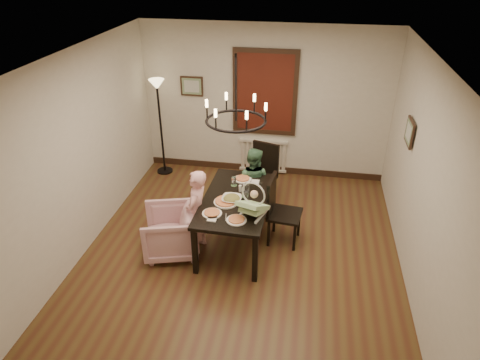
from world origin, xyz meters
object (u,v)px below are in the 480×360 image
(baby_bouncer, at_px, (253,204))
(floor_lamp, at_px, (161,129))
(dining_table, at_px, (236,203))
(chair_far, at_px, (260,176))
(seated_man, at_px, (253,188))
(chair_right, at_px, (285,211))
(elderly_woman, at_px, (197,218))
(armchair, at_px, (171,231))
(drinking_glass, at_px, (246,196))

(baby_bouncer, height_order, floor_lamp, floor_lamp)
(floor_lamp, bearing_deg, dining_table, -47.98)
(baby_bouncer, bearing_deg, chair_far, 111.40)
(seated_man, distance_m, baby_bouncer, 1.27)
(chair_right, xyz_separation_m, elderly_woman, (-1.21, -0.40, 0.00))
(baby_bouncer, bearing_deg, chair_right, 70.62)
(elderly_woman, distance_m, baby_bouncer, 0.91)
(chair_right, bearing_deg, baby_bouncer, 149.22)
(chair_right, bearing_deg, armchair, 115.16)
(drinking_glass, height_order, floor_lamp, floor_lamp)
(seated_man, xyz_separation_m, baby_bouncer, (0.17, -1.18, 0.45))
(baby_bouncer, height_order, drinking_glass, baby_bouncer)
(chair_right, bearing_deg, floor_lamp, 60.22)
(seated_man, height_order, baby_bouncer, baby_bouncer)
(dining_table, relative_size, chair_far, 1.57)
(chair_far, distance_m, baby_bouncer, 1.57)
(drinking_glass, bearing_deg, dining_table, 173.09)
(chair_far, relative_size, drinking_glass, 8.11)
(chair_far, relative_size, floor_lamp, 0.59)
(seated_man, bearing_deg, chair_right, 143.67)
(chair_far, height_order, drinking_glass, chair_far)
(armchair, bearing_deg, dining_table, 97.27)
(armchair, relative_size, drinking_glass, 5.86)
(dining_table, distance_m, seated_man, 0.84)
(dining_table, bearing_deg, baby_bouncer, -50.66)
(baby_bouncer, bearing_deg, elderly_woman, -171.12)
(chair_far, height_order, floor_lamp, floor_lamp)
(seated_man, relative_size, floor_lamp, 0.55)
(dining_table, height_order, drinking_glass, drinking_glass)
(elderly_woman, distance_m, floor_lamp, 2.59)
(armchair, distance_m, seated_man, 1.56)
(drinking_glass, distance_m, floor_lamp, 2.78)
(elderly_woman, distance_m, drinking_glass, 0.76)
(chair_far, relative_size, armchair, 1.39)
(elderly_woman, relative_size, floor_lamp, 0.59)
(seated_man, bearing_deg, dining_table, 93.52)
(baby_bouncer, bearing_deg, drinking_glass, 130.48)
(chair_right, height_order, baby_bouncer, baby_bouncer)
(chair_far, bearing_deg, drinking_glass, -74.47)
(elderly_woman, bearing_deg, floor_lamp, -143.66)
(elderly_woman, xyz_separation_m, baby_bouncer, (0.81, -0.13, 0.41))
(seated_man, height_order, floor_lamp, floor_lamp)
(baby_bouncer, bearing_deg, dining_table, 145.76)
(drinking_glass, bearing_deg, elderly_woman, -161.27)
(elderly_woman, height_order, drinking_glass, elderly_woman)
(elderly_woman, height_order, baby_bouncer, baby_bouncer)
(drinking_glass, bearing_deg, chair_right, 18.08)
(chair_right, distance_m, armchair, 1.68)
(dining_table, xyz_separation_m, elderly_woman, (-0.52, -0.24, -0.16))
(chair_right, height_order, drinking_glass, chair_right)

